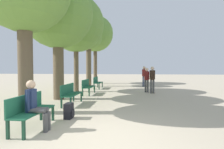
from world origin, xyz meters
TOP-DOWN VIEW (x-y plane):
  - ground_plane at (0.00, 0.00)m, footprint 80.00×80.00m
  - bench_row_0 at (-1.88, 0.51)m, footprint 0.47×1.52m
  - bench_row_1 at (-1.88, 3.50)m, footprint 0.47×1.52m
  - bench_row_2 at (-1.88, 6.48)m, footprint 0.47×1.52m
  - bench_row_3 at (-1.88, 9.46)m, footprint 0.47×1.52m
  - tree_row_1 at (-2.93, 4.73)m, footprint 3.52×3.52m
  - tree_row_2 at (-2.93, 7.58)m, footprint 3.73×3.73m
  - tree_row_3 at (-2.93, 11.01)m, footprint 2.32×2.32m
  - tree_row_4 at (-2.93, 13.75)m, footprint 3.64×3.64m
  - person_seated at (-1.65, 0.37)m, footprint 0.58×0.33m
  - backpack at (-1.20, 1.48)m, footprint 0.25×0.35m
  - pedestrian_near at (1.73, 7.73)m, footprint 0.32×0.27m
  - pedestrian_mid at (2.03, 7.28)m, footprint 0.34×0.24m
  - pedestrian_far at (1.81, 11.24)m, footprint 0.35×0.27m

SIDE VIEW (x-z plane):
  - ground_plane at x=0.00m, z-range 0.00..0.00m
  - backpack at x=-1.20m, z-range 0.00..0.48m
  - bench_row_0 at x=-1.88m, z-range 0.08..0.96m
  - bench_row_1 at x=-1.88m, z-range 0.08..0.96m
  - bench_row_2 at x=-1.88m, z-range 0.08..0.96m
  - bench_row_3 at x=-1.88m, z-range 0.08..0.96m
  - person_seated at x=-1.65m, z-range 0.05..1.32m
  - pedestrian_near at x=1.73m, z-range 0.12..1.71m
  - pedestrian_mid at x=2.03m, z-range 0.12..1.80m
  - pedestrian_far at x=1.81m, z-range 0.13..1.84m
  - tree_row_3 at x=-2.93m, z-range 1.44..6.91m
  - tree_row_1 at x=-2.93m, z-range 1.23..7.32m
  - tree_row_2 at x=-2.93m, z-range 1.30..7.68m
  - tree_row_4 at x=-2.93m, z-range 1.59..8.47m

